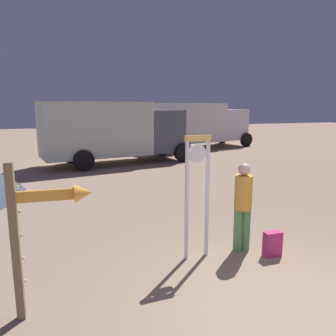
{
  "coord_description": "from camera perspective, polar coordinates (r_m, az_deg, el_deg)",
  "views": [
    {
      "loc": [
        -2.84,
        -3.21,
        2.75
      ],
      "look_at": [
        -0.2,
        4.55,
        1.2
      ],
      "focal_mm": 35.49,
      "sensor_mm": 36.0,
      "label": 1
    }
  ],
  "objects": [
    {
      "name": "box_truck_far",
      "position": [
        21.68,
        4.69,
        7.62
      ],
      "size": [
        7.71,
        4.28,
        2.87
      ],
      "color": "silver",
      "rests_on": "ground_plane"
    },
    {
      "name": "arrow_sign",
      "position": [
        4.54,
        -20.63,
        -8.22
      ],
      "size": [
        1.03,
        0.27,
        2.08
      ],
      "color": "olive",
      "rests_on": "ground_plane"
    },
    {
      "name": "person_near_clock",
      "position": [
        6.42,
        12.75,
        -5.83
      ],
      "size": [
        0.33,
        0.33,
        1.7
      ],
      "color": "#51924E",
      "rests_on": "ground_plane"
    },
    {
      "name": "standing_clock",
      "position": [
        5.93,
        5.04,
        -2.99
      ],
      "size": [
        0.49,
        0.12,
        2.24
      ],
      "color": "white",
      "rests_on": "ground_plane"
    },
    {
      "name": "backpack",
      "position": [
        6.58,
        17.46,
        -12.36
      ],
      "size": [
        0.33,
        0.2,
        0.47
      ],
      "color": "#BE2F67",
      "rests_on": "ground_plane"
    },
    {
      "name": "ground_plane",
      "position": [
        5.1,
        20.62,
        -22.73
      ],
      "size": [
        80.0,
        80.0,
        0.0
      ],
      "primitive_type": "plane",
      "color": "#8E735F"
    },
    {
      "name": "box_truck_near",
      "position": [
        15.95,
        -9.58,
        6.46
      ],
      "size": [
        7.2,
        3.6,
        2.91
      ],
      "color": "silver",
      "rests_on": "ground_plane"
    }
  ]
}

